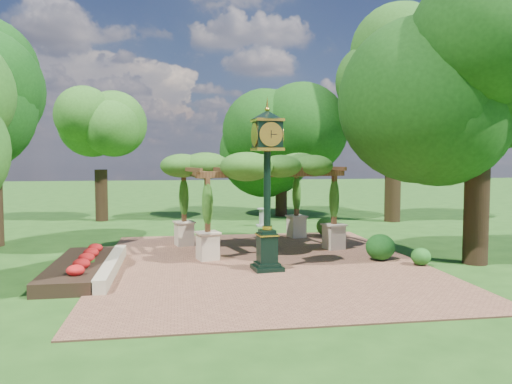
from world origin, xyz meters
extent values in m
plane|color=#1E4714|center=(0.00, 0.00, 0.00)|extent=(120.00, 120.00, 0.00)
cube|color=brown|center=(0.00, 1.00, 0.02)|extent=(10.00, 12.00, 0.04)
cube|color=#C6B793|center=(-4.60, 0.50, 0.20)|extent=(0.35, 5.00, 0.40)
cube|color=red|center=(-5.50, 0.50, 0.18)|extent=(1.50, 5.00, 0.36)
cube|color=black|center=(-0.06, 0.07, 0.10)|extent=(0.93, 0.93, 0.13)
cube|color=black|center=(-0.06, 0.07, 0.67)|extent=(0.58, 0.58, 0.95)
cube|color=gold|center=(-0.06, 0.07, 1.09)|extent=(0.65, 0.65, 0.04)
cylinder|color=black|center=(-0.06, 0.07, 2.47)|extent=(0.23, 0.23, 2.43)
cube|color=black|center=(-0.06, 0.07, 4.05)|extent=(0.81, 0.81, 0.74)
cylinder|color=beige|center=(-0.02, -0.31, 4.05)|extent=(0.63, 0.10, 0.63)
cone|color=black|center=(-0.06, 0.07, 4.63)|extent=(1.04, 1.04, 0.26)
sphere|color=gold|center=(-0.06, 0.07, 4.79)|extent=(0.15, 0.15, 0.15)
cube|color=beige|center=(-1.71, 1.85, 0.47)|extent=(0.76, 0.76, 0.87)
cube|color=brown|center=(-1.71, 1.85, 1.85)|extent=(0.19, 0.19, 1.79)
cube|color=beige|center=(2.97, 3.04, 0.47)|extent=(0.76, 0.76, 0.87)
cube|color=brown|center=(2.97, 3.04, 1.85)|extent=(0.19, 0.19, 1.79)
cube|color=beige|center=(-2.43, 4.66, 0.47)|extent=(0.76, 0.76, 0.87)
cube|color=brown|center=(-2.43, 4.66, 1.85)|extent=(0.19, 0.19, 1.79)
cube|color=beige|center=(2.26, 5.85, 0.47)|extent=(0.76, 0.76, 0.87)
cube|color=brown|center=(2.26, 5.85, 1.85)|extent=(0.19, 0.19, 1.79)
cube|color=brown|center=(0.63, 2.45, 2.82)|extent=(5.47, 1.52, 0.21)
cube|color=brown|center=(-0.08, 5.25, 2.82)|extent=(5.47, 1.52, 0.21)
ellipsoid|color=#295819|center=(0.27, 3.85, 3.08)|extent=(6.29, 4.76, 0.97)
cube|color=#999A91|center=(1.42, 9.59, 0.05)|extent=(0.50, 0.50, 0.09)
cylinder|color=#999A91|center=(1.42, 9.59, 0.45)|extent=(0.25, 0.25, 0.81)
cylinder|color=#999A91|center=(1.42, 9.59, 0.87)|extent=(0.47, 0.47, 0.05)
ellipsoid|color=#1F5B1A|center=(4.79, -0.07, 0.31)|extent=(0.78, 0.78, 0.54)
ellipsoid|color=#154814|center=(3.85, 0.87, 0.47)|extent=(1.01, 1.01, 0.85)
ellipsoid|color=#2B5F1B|center=(3.63, 5.94, 0.45)|extent=(1.01, 1.01, 0.83)
cylinder|color=#311F13|center=(-6.64, 13.04, 1.37)|extent=(0.66, 0.66, 2.74)
ellipsoid|color=#2B5F1B|center=(-6.64, 13.04, 4.90)|extent=(3.61, 3.61, 4.32)
cylinder|color=black|center=(3.28, 13.72, 1.32)|extent=(0.67, 0.67, 2.63)
ellipsoid|color=#143E0F|center=(3.28, 13.72, 4.71)|extent=(4.84, 4.84, 4.16)
cylinder|color=#312113|center=(8.57, 10.38, 2.27)|extent=(0.83, 0.83, 4.55)
ellipsoid|color=#235317|center=(8.57, 10.38, 8.14)|extent=(4.67, 4.67, 7.18)
cylinder|color=#301F13|center=(6.68, 0.04, 1.71)|extent=(0.76, 0.76, 3.42)
ellipsoid|color=#133A0E|center=(6.68, 0.04, 6.12)|extent=(4.99, 4.99, 5.40)
camera|label=1|loc=(-2.71, -14.36, 3.39)|focal=35.00mm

